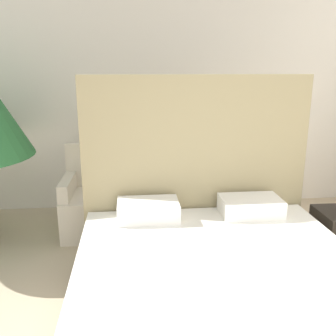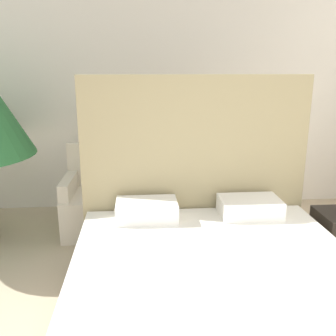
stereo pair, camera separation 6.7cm
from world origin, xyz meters
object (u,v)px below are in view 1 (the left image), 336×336
Objects in this scene: armchair_near_window_left at (97,206)px; side_table at (146,206)px; bed at (223,296)px; armchair_near_window_right at (193,203)px.

side_table is (0.50, 0.02, -0.03)m from armchair_near_window_left.
side_table is (-0.40, 1.69, -0.05)m from bed.
bed is at bearing -61.02° from armchair_near_window_left.
bed is 1.74m from side_table.
armchair_near_window_right is at bearing -2.41° from side_table.
armchair_near_window_right is 1.80× the size of side_table.
bed is 2.60× the size of armchair_near_window_right.
bed is 4.69× the size of side_table.
side_table is (-0.50, 0.02, -0.03)m from armchair_near_window_right.
bed is at bearing -87.73° from armchair_near_window_right.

